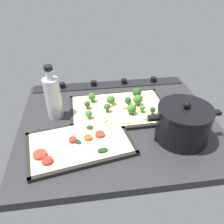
# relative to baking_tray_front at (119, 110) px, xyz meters

# --- Properties ---
(ground_plane) EXTENTS (0.74, 0.64, 0.03)m
(ground_plane) POSITION_rel_baking_tray_front_xyz_m (0.01, 0.06, -0.02)
(ground_plane) COLOR #28282B
(stove_control_panel) EXTENTS (0.72, 0.07, 0.03)m
(stove_control_panel) POSITION_rel_baking_tray_front_xyz_m (0.01, -0.23, 0.00)
(stove_control_panel) COLOR black
(stove_control_panel) RESTS_ON ground_plane
(baking_tray_front) EXTENTS (0.40, 0.27, 0.01)m
(baking_tray_front) POSITION_rel_baking_tray_front_xyz_m (0.00, 0.00, 0.00)
(baking_tray_front) COLOR black
(baking_tray_front) RESTS_ON ground_plane
(broccoli_pizza) EXTENTS (0.37, 0.24, 0.06)m
(broccoli_pizza) POSITION_rel_baking_tray_front_xyz_m (-0.00, -0.00, 0.02)
(broccoli_pizza) COLOR beige
(broccoli_pizza) RESTS_ON baking_tray_front
(baking_tray_back) EXTENTS (0.38, 0.27, 0.01)m
(baking_tray_back) POSITION_rel_baking_tray_front_xyz_m (0.16, 0.18, 0.00)
(baking_tray_back) COLOR black
(baking_tray_back) RESTS_ON ground_plane
(veggie_pizza_back) EXTENTS (0.35, 0.24, 0.02)m
(veggie_pizza_back) POSITION_rel_baking_tray_front_xyz_m (0.16, 0.18, 0.01)
(veggie_pizza_back) COLOR #BEBC85
(veggie_pizza_back) RESTS_ON baking_tray_back
(cooking_pot) EXTENTS (0.25, 0.18, 0.15)m
(cooking_pot) POSITION_rel_baking_tray_front_xyz_m (-0.19, 0.19, 0.06)
(cooking_pot) COLOR black
(cooking_pot) RESTS_ON ground_plane
(oil_bottle) EXTENTS (0.06, 0.06, 0.21)m
(oil_bottle) POSITION_rel_baking_tray_front_xyz_m (0.25, -0.00, 0.08)
(oil_bottle) COLOR #B7BCC6
(oil_bottle) RESTS_ON ground_plane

